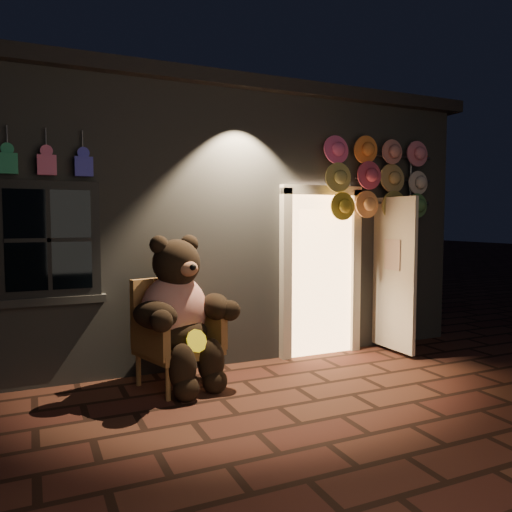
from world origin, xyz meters
TOP-DOWN VIEW (x-y plane):
  - ground at (0.00, 0.00)m, footprint 60.00×60.00m
  - shop_building at (0.00, 3.99)m, footprint 7.30×5.95m
  - wicker_armchair at (-0.71, 1.06)m, footprint 0.93×0.89m
  - teddy_bear at (-0.68, 0.92)m, footprint 1.12×1.02m
  - hat_rack at (2.15, 1.28)m, footprint 1.73×0.22m

SIDE VIEW (x-z plane):
  - ground at x=0.00m, z-range 0.00..0.00m
  - wicker_armchair at x=-0.71m, z-range 0.00..1.13m
  - teddy_bear at x=-0.68m, z-range -0.02..1.59m
  - shop_building at x=0.00m, z-range -0.02..3.49m
  - hat_rack at x=2.15m, z-range 0.85..3.69m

